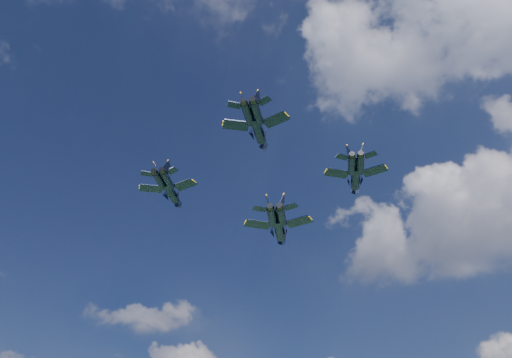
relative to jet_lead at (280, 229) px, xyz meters
The scene contains 4 objects.
jet_lead is the anchor object (origin of this frame).
jet_left 25.11m from the jet_lead, 108.70° to the right, with size 10.48×14.31×3.43m.
jet_right 22.59m from the jet_lead, 17.25° to the right, with size 10.74×14.35×3.50m.
jet_slot 32.14m from the jet_lead, 61.06° to the right, with size 10.41×14.27×3.41m.
Camera 1 is at (48.67, -72.08, 3.50)m, focal length 40.00 mm.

